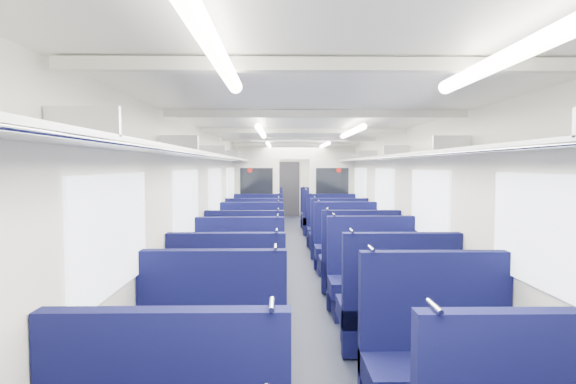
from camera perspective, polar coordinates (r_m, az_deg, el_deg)
name	(u,v)px	position (r m, az deg, el deg)	size (l,w,h in m)	color
floor	(298,270)	(8.35, 1.30, -9.54)	(2.80, 18.00, 0.01)	black
ceiling	(299,137)	(8.16, 1.32, 6.77)	(2.80, 18.00, 0.01)	silver
wall_left	(219,204)	(8.24, -8.47, -1.48)	(0.02, 18.00, 2.35)	beige
dado_left	(221,250)	(8.35, -8.32, -7.13)	(0.03, 17.90, 0.70)	black
wall_right	(377,204)	(8.35, 10.96, -1.44)	(0.02, 18.00, 2.35)	beige
dado_right	(376,250)	(8.45, 10.80, -7.03)	(0.03, 17.90, 0.70)	black
wall_far	(289,184)	(17.16, 0.16, 0.99)	(2.80, 0.02, 2.35)	beige
luggage_rack_left	(230,159)	(8.19, -7.21, 4.09)	(0.36, 17.40, 0.18)	#B2B5BA
luggage_rack_right	(367,159)	(8.28, 9.75, 4.06)	(0.36, 17.40, 0.18)	#B2B5BA
windows	(300,192)	(7.70, 1.44, 0.05)	(2.78, 15.60, 0.75)	white
ceiling_fittings	(299,140)	(7.90, 1.40, 6.44)	(2.70, 16.06, 0.11)	beige
end_door	(289,189)	(17.11, 0.16, 0.40)	(0.75, 0.06, 2.00)	black
bulkhead	(294,192)	(10.72, 0.79, -0.05)	(2.80, 0.10, 2.35)	beige
seat_6	(210,367)	(3.65, -9.56, -20.46)	(1.12, 0.62, 1.25)	#0C0E3C
seat_7	(440,370)	(3.72, 18.27, -20.12)	(1.12, 0.62, 1.25)	#0C0E3C
seat_8	(229,314)	(4.76, -7.31, -14.68)	(1.12, 0.62, 1.25)	#0C0E3C
seat_9	(396,314)	(4.85, 13.22, -14.41)	(1.12, 0.62, 1.25)	#0C0E3C
seat_10	(238,287)	(5.75, -6.14, -11.53)	(1.12, 0.62, 1.25)	#0C0E3C
seat_11	(373,284)	(5.92, 10.48, -11.12)	(1.12, 0.62, 1.25)	#0C0E3C
seat_12	(246,266)	(6.86, -5.25, -9.09)	(1.12, 0.62, 1.25)	#0C0E3C
seat_13	(359,265)	(6.95, 8.70, -8.94)	(1.12, 0.62, 1.25)	#0C0E3C
seat_14	(251,251)	(8.02, -4.60, -7.28)	(1.12, 0.62, 1.25)	#0C0E3C
seat_15	(347,250)	(8.13, 7.26, -7.15)	(1.12, 0.62, 1.25)	#0C0E3C
seat_16	(255,239)	(9.28, -4.09, -5.84)	(1.12, 0.62, 1.25)	#0C0E3C
seat_17	(338,239)	(9.33, 6.19, -5.81)	(1.12, 0.62, 1.25)	#0C0E3C
seat_18	(258,232)	(10.35, -3.76, -4.90)	(1.12, 0.62, 1.25)	#0C0E3C
seat_19	(332,231)	(10.40, 5.45, -4.86)	(1.12, 0.62, 1.25)	#0C0E3C
seat_20	(261,221)	(12.33, -3.29, -3.58)	(1.12, 0.62, 1.25)	#0C0E3C
seat_21	(324,221)	(12.40, 4.42, -3.55)	(1.12, 0.62, 1.25)	#0C0E3C
seat_22	(263,216)	(13.63, -3.06, -2.93)	(1.12, 0.62, 1.25)	#0C0E3C
seat_23	(320,216)	(13.62, 3.93, -2.93)	(1.12, 0.62, 1.25)	#0C0E3C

